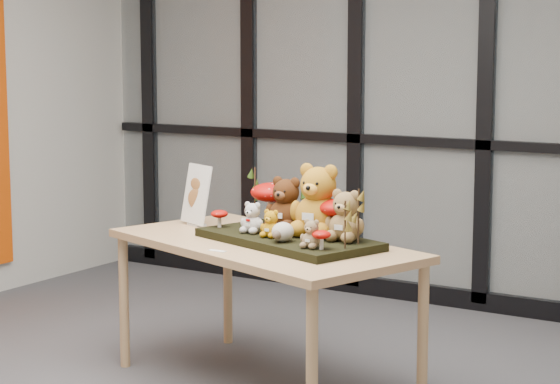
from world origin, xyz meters
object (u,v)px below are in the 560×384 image
Objects in this scene: mushroom_back_left at (272,202)px; mushroom_front_right at (321,239)px; sign_holder at (196,197)px; mushroom_front_left at (219,218)px; bear_brown_medium at (286,201)px; diorama_tray at (288,239)px; bear_pooh_yellow at (319,196)px; plush_cream_hedgehog at (283,231)px; mushroom_back_right at (338,216)px; bear_small_yellow at (271,222)px; display_table at (263,255)px; bear_beige_small at (312,232)px; bear_white_bow at (253,216)px; bear_tan_back at (346,213)px.

mushroom_back_left is 0.67m from mushroom_front_right.
mushroom_back_left is at bearing 27.11° from sign_holder.
mushroom_front_left is at bearing 162.67° from mushroom_front_right.
bear_brown_medium is 0.15m from mushroom_back_left.
diorama_tray is 0.25m from bear_pooh_yellow.
plush_cream_hedgehog is 0.25m from mushroom_front_right.
diorama_tray is 0.27m from mushroom_back_right.
bear_small_yellow is 0.13m from plush_cream_hedgehog.
plush_cream_hedgehog is 0.80m from sign_holder.
display_table is 18.00× the size of mushroom_front_left.
mushroom_front_left is (-0.28, 0.03, 0.15)m from display_table.
display_table is 0.20m from bear_small_yellow.
plush_cream_hedgehog is at bearing -0.68° from sign_holder.
display_table is 11.86× the size of bear_small_yellow.
mushroom_front_left is (-0.40, 0.01, 0.07)m from diorama_tray.
bear_pooh_yellow reaches higher than display_table.
display_table is 0.45m from bear_beige_small.
bear_brown_medium reaches higher than bear_small_yellow.
mushroom_front_left is (-0.22, 0.04, -0.03)m from bear_white_bow.
plush_cream_hedgehog is (-0.06, -0.22, -0.14)m from bear_pooh_yellow.
bear_pooh_yellow is at bearing -178.41° from bear_tan_back.
plush_cream_hedgehog is at bearing -16.21° from display_table.
display_table is at bearing 171.61° from bear_beige_small.
bear_pooh_yellow is 1.86× the size of mushroom_back_right.
diorama_tray is 8.91× the size of plush_cream_hedgehog.
bear_brown_medium is at bearing -28.78° from mushroom_back_left.
mushroom_back_left is (-0.22, 0.20, 0.14)m from diorama_tray.
bear_white_bow is 1.16× the size of bear_beige_small.
mushroom_front_left is at bearing -8.56° from sign_holder.
bear_small_yellow is at bearing 159.42° from mushroom_front_right.
diorama_tray is at bearing 145.14° from mushroom_front_right.
mushroom_front_left is at bearing 178.96° from plush_cream_hedgehog.
bear_tan_back is at bearing 1.26° from mushroom_front_left.
bear_tan_back is 0.48m from bear_white_bow.
plush_cream_hedgehog is (0.06, -0.15, 0.07)m from diorama_tray.
diorama_tray is 6.17× the size of bear_small_yellow.
bear_white_bow is at bearing -10.53° from mushroom_front_left.
plush_cream_hedgehog is at bearing -125.26° from bear_tan_back.
display_table is at bearing 28.97° from bear_white_bow.
bear_beige_small reaches higher than plush_cream_hedgehog.
sign_holder is at bearing 148.43° from mushroom_front_left.
bear_brown_medium is 0.58m from sign_holder.
mushroom_back_left reaches higher than bear_small_yellow.
bear_tan_back is 1.29× the size of mushroom_back_right.
display_table is 4.56× the size of bear_pooh_yellow.
mushroom_back_left is at bearing 177.45° from bear_pooh_yellow.
diorama_tray is 9.50× the size of mushroom_front_right.
mushroom_back_right is at bearing 5.45° from mushroom_front_left.
bear_brown_medium reaches higher than diorama_tray.
diorama_tray is 0.37m from mushroom_front_right.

